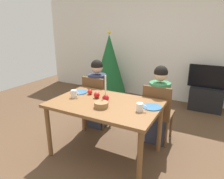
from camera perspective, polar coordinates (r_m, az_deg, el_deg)
ground_plane at (r=2.95m, az=-1.90°, el=-17.39°), size 7.68×7.68×0.00m
back_wall at (r=4.86m, az=13.71°, el=12.58°), size 6.40×0.10×2.60m
dining_table at (r=2.63m, az=-2.05°, el=-5.41°), size 1.40×0.90×0.75m
chair_left at (r=3.41m, az=-4.39°, el=-2.65°), size 0.40×0.40×0.90m
chair_right at (r=3.02m, az=12.78°, el=-5.85°), size 0.40×0.40×0.90m
person_left_child at (r=3.42m, az=-4.13°, el=-1.57°), size 0.30×0.30×1.17m
person_right_child at (r=3.03m, az=13.02°, el=-4.62°), size 0.30×0.30×1.17m
tv_stand at (r=4.62m, az=25.07°, el=-2.36°), size 0.64×0.40×0.48m
tv at (r=4.50m, az=25.85°, el=3.28°), size 0.79×0.05×0.46m
christmas_tree at (r=4.85m, az=-0.77°, el=7.38°), size 0.79×0.79×1.59m
candle_centerpiece at (r=2.61m, az=-1.82°, el=-1.95°), size 0.09×0.09×0.35m
plate_left at (r=3.01m, az=-9.36°, el=-0.72°), size 0.24×0.24×0.01m
plate_right at (r=2.49m, az=11.26°, el=-4.87°), size 0.24×0.24×0.01m
mug_left at (r=2.80m, az=-10.71°, el=-1.20°), size 0.13×0.08×0.10m
mug_right at (r=2.35m, az=7.94°, el=-4.98°), size 0.12×0.08×0.10m
bowl_walnuts at (r=2.44m, az=-3.07°, el=-4.31°), size 0.17×0.17×0.07m
apple_near_candle at (r=2.75m, az=-4.35°, el=-1.57°), size 0.08×0.08×0.08m
apple_by_left_plate at (r=2.90m, az=-6.29°, el=-0.70°), size 0.07×0.07×0.07m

